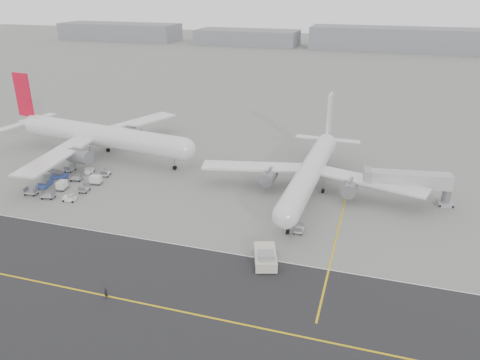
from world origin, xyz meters
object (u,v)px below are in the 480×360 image
(ground_crew_a, at_px, (106,293))
(jet_bridge, at_px, (409,181))
(airliner_b, at_px, (311,171))
(pushback_tug, at_px, (265,257))
(airliner_a, at_px, (98,135))

(ground_crew_a, bearing_deg, jet_bridge, 53.49)
(airliner_b, xyz_separation_m, ground_crew_a, (-21.17, -44.23, -3.96))
(airliner_b, bearing_deg, pushback_tug, -92.20)
(airliner_b, distance_m, jet_bridge, 19.27)
(airliner_a, height_order, jet_bridge, airliner_a)
(airliner_b, bearing_deg, jet_bridge, 3.44)
(pushback_tug, height_order, jet_bridge, jet_bridge)
(airliner_a, bearing_deg, pushback_tug, -116.10)
(jet_bridge, relative_size, ground_crew_a, 11.33)
(airliner_a, bearing_deg, jet_bridge, -86.47)
(pushback_tug, bearing_deg, airliner_b, 67.93)
(pushback_tug, distance_m, jet_bridge, 36.61)
(airliner_b, distance_m, pushback_tug, 29.32)
(pushback_tug, bearing_deg, airliner_a, 128.27)
(airliner_b, xyz_separation_m, pushback_tug, (-2.20, -29.00, -3.68))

